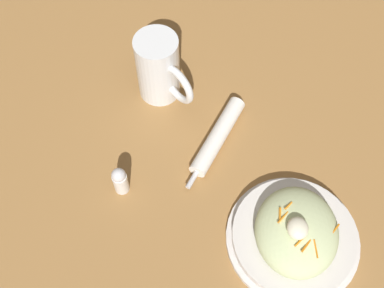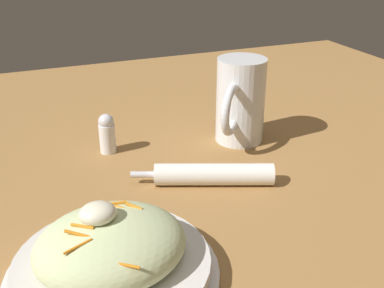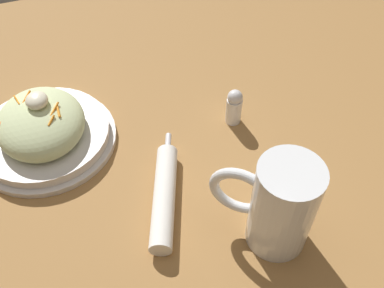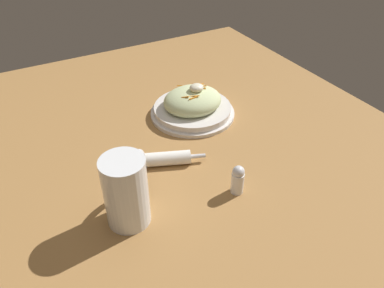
% 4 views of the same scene
% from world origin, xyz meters
% --- Properties ---
extents(ground_plane, '(1.43, 1.43, 0.00)m').
position_xyz_m(ground_plane, '(0.00, 0.00, 0.00)').
color(ground_plane, '#9E703D').
extents(salad_plate, '(0.24, 0.24, 0.10)m').
position_xyz_m(salad_plate, '(0.23, 0.17, 0.03)').
color(salad_plate, silver).
rests_on(salad_plate, ground_plane).
extents(beer_mug, '(0.12, 0.12, 0.15)m').
position_xyz_m(beer_mug, '(-0.07, -0.11, 0.07)').
color(beer_mug, white).
rests_on(beer_mug, ground_plane).
extents(napkin_roll, '(0.21, 0.10, 0.03)m').
position_xyz_m(napkin_roll, '(0.04, 0.02, 0.02)').
color(napkin_roll, white).
rests_on(napkin_roll, ground_plane).
extents(salt_shaker, '(0.03, 0.03, 0.07)m').
position_xyz_m(salt_shaker, '(0.16, -0.15, 0.04)').
color(salt_shaker, white).
rests_on(salt_shaker, ground_plane).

